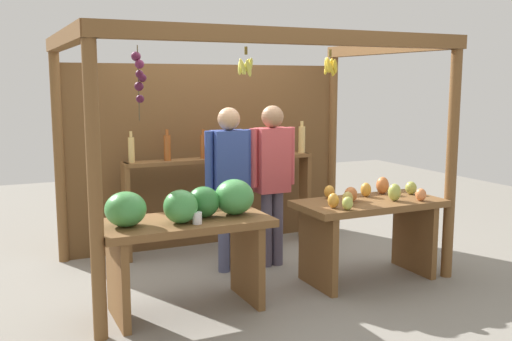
% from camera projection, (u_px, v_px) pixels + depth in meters
% --- Properties ---
extents(ground_plane, '(12.00, 12.00, 0.00)m').
position_uv_depth(ground_plane, '(247.00, 268.00, 5.71)').
color(ground_plane, gray).
rests_on(ground_plane, ground).
extents(market_stall, '(3.29, 2.11, 2.20)m').
position_uv_depth(market_stall, '(228.00, 132.00, 5.92)').
color(market_stall, brown).
rests_on(market_stall, ground).
extents(fruit_counter_left, '(1.33, 0.64, 1.02)m').
position_uv_depth(fruit_counter_left, '(187.00, 225.00, 4.56)').
color(fruit_counter_left, brown).
rests_on(fruit_counter_left, ground).
extents(fruit_counter_right, '(1.33, 0.64, 0.90)m').
position_uv_depth(fruit_counter_right, '(369.00, 219.00, 5.32)').
color(fruit_counter_right, brown).
rests_on(fruit_counter_right, ground).
extents(bottle_shelf_unit, '(2.11, 0.22, 1.36)m').
position_uv_depth(bottle_shelf_unit, '(223.00, 176.00, 6.28)').
color(bottle_shelf_unit, brown).
rests_on(bottle_shelf_unit, ground).
extents(vendor_man, '(0.48, 0.21, 1.57)m').
position_uv_depth(vendor_man, '(229.00, 175.00, 5.50)').
color(vendor_man, '#4E5376').
rests_on(vendor_man, ground).
extents(vendor_woman, '(0.48, 0.21, 1.58)m').
position_uv_depth(vendor_woman, '(272.00, 171.00, 5.66)').
color(vendor_woman, '#50485C').
rests_on(vendor_woman, ground).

